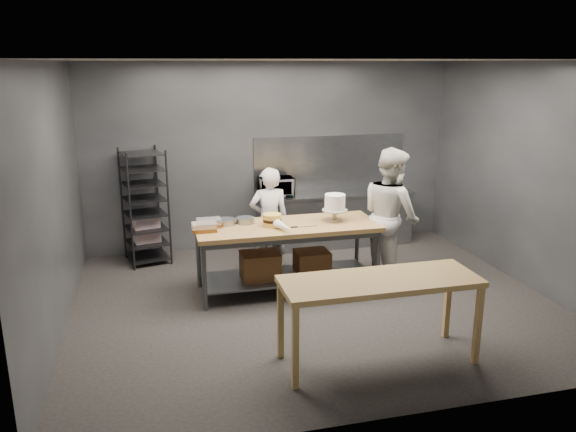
# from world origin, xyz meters

# --- Properties ---
(ground) EXTENTS (6.00, 6.00, 0.00)m
(ground) POSITION_xyz_m (0.00, 0.00, 0.00)
(ground) COLOR black
(ground) RESTS_ON ground
(back_wall) EXTENTS (6.00, 0.04, 3.00)m
(back_wall) POSITION_xyz_m (0.00, 2.50, 1.50)
(back_wall) COLOR #4C4F54
(back_wall) RESTS_ON ground
(work_table) EXTENTS (2.40, 0.90, 0.92)m
(work_table) POSITION_xyz_m (-0.27, 0.47, 0.57)
(work_table) COLOR olive
(work_table) RESTS_ON ground
(near_counter) EXTENTS (2.00, 0.70, 0.90)m
(near_counter) POSITION_xyz_m (0.21, -1.55, 0.81)
(near_counter) COLOR olive
(near_counter) RESTS_ON ground
(back_counter) EXTENTS (2.60, 0.60, 0.90)m
(back_counter) POSITION_xyz_m (1.00, 2.18, 0.45)
(back_counter) COLOR slate
(back_counter) RESTS_ON ground
(splashback_panel) EXTENTS (2.60, 0.02, 0.90)m
(splashback_panel) POSITION_xyz_m (1.00, 2.48, 1.35)
(splashback_panel) COLOR slate
(splashback_panel) RESTS_ON back_counter
(speed_rack) EXTENTS (0.73, 0.77, 1.75)m
(speed_rack) POSITION_xyz_m (-2.05, 2.10, 0.86)
(speed_rack) COLOR black
(speed_rack) RESTS_ON ground
(chef_behind) EXTENTS (0.58, 0.39, 1.56)m
(chef_behind) POSITION_xyz_m (-0.32, 1.20, 0.78)
(chef_behind) COLOR white
(chef_behind) RESTS_ON ground
(chef_right) EXTENTS (0.84, 1.01, 1.88)m
(chef_right) POSITION_xyz_m (1.24, 0.50, 0.94)
(chef_right) COLOR silver
(chef_right) RESTS_ON ground
(microwave) EXTENTS (0.54, 0.37, 0.30)m
(microwave) POSITION_xyz_m (0.00, 2.18, 1.05)
(microwave) COLOR black
(microwave) RESTS_ON back_counter
(frosted_cake_stand) EXTENTS (0.34, 0.34, 0.36)m
(frosted_cake_stand) POSITION_xyz_m (0.42, 0.49, 1.15)
(frosted_cake_stand) COLOR #B0A58D
(frosted_cake_stand) RESTS_ON work_table
(layer_cake) EXTENTS (0.24, 0.24, 0.16)m
(layer_cake) POSITION_xyz_m (-0.44, 0.46, 1.00)
(layer_cake) COLOR gold
(layer_cake) RESTS_ON work_table
(cake_pans) EXTENTS (0.50, 0.26, 0.07)m
(cake_pans) POSITION_xyz_m (-0.89, 0.67, 0.96)
(cake_pans) COLOR gray
(cake_pans) RESTS_ON work_table
(piping_bag) EXTENTS (0.23, 0.40, 0.12)m
(piping_bag) POSITION_xyz_m (-0.35, 0.19, 0.98)
(piping_bag) COLOR white
(piping_bag) RESTS_ON work_table
(offset_spatula) EXTENTS (0.36, 0.02, 0.02)m
(offset_spatula) POSITION_xyz_m (-0.10, 0.31, 0.93)
(offset_spatula) COLOR slate
(offset_spatula) RESTS_ON work_table
(pastry_clamshells) EXTENTS (0.39, 0.39, 0.11)m
(pastry_clamshells) POSITION_xyz_m (-1.29, 0.51, 0.98)
(pastry_clamshells) COLOR #8C5D1C
(pastry_clamshells) RESTS_ON work_table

